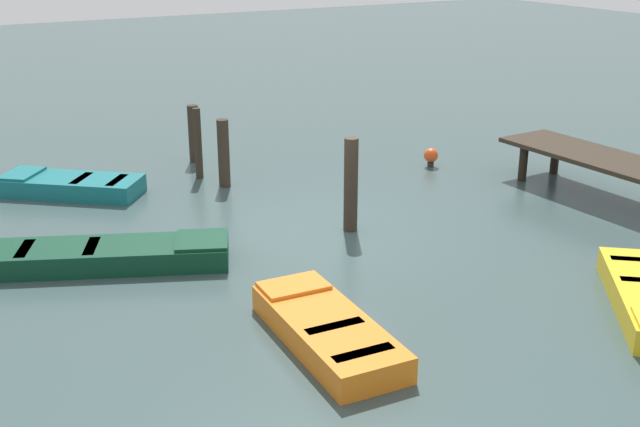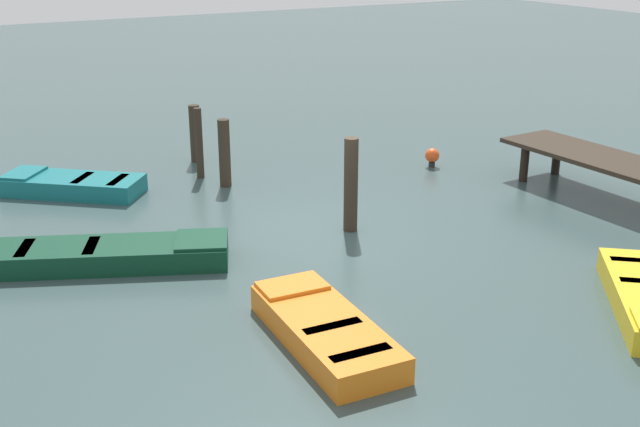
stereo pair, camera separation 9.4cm
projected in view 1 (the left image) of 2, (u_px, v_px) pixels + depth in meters
ground_plane at (320, 230)px, 15.81m from camera, size 80.00×80.00×0.00m
dock_segment at (630, 169)px, 16.87m from camera, size 6.37×1.86×0.95m
rowboat_orange at (327, 329)px, 11.46m from camera, size 3.08×1.31×0.46m
rowboat_teal at (71, 185)px, 17.84m from camera, size 2.83×3.12×0.46m
rowboat_dark_green at (113, 255)px, 14.07m from camera, size 2.68×4.27×0.46m
mooring_piling_far_left at (198, 143)px, 18.81m from camera, size 0.18×0.18×1.70m
mooring_piling_mid_left at (194, 134)px, 20.17m from camera, size 0.28×0.28×1.47m
mooring_piling_center at (224, 153)px, 18.21m from camera, size 0.27×0.27×1.59m
mooring_piling_near_left at (351, 185)px, 15.49m from camera, size 0.28×0.28×1.89m
marker_buoy at (431, 156)px, 19.88m from camera, size 0.36×0.36×0.48m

